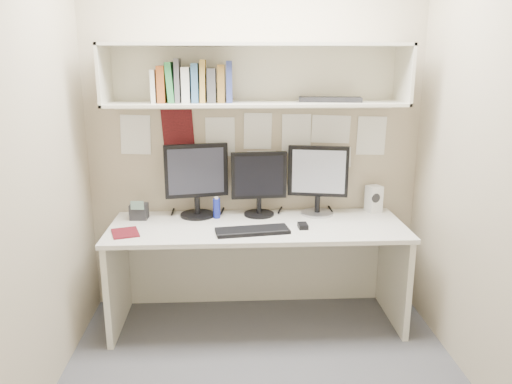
{
  "coord_description": "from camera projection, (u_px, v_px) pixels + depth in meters",
  "views": [
    {
      "loc": [
        -0.18,
        -2.57,
        1.81
      ],
      "look_at": [
        -0.03,
        0.35,
        1.04
      ],
      "focal_mm": 35.0,
      "sensor_mm": 36.0,
      "label": 1
    }
  ],
  "objects": [
    {
      "name": "floor",
      "position": [
        263.0,
        376.0,
        2.96
      ],
      "size": [
        2.4,
        2.0,
        0.01
      ],
      "primitive_type": "cube",
      "color": "#4A4A4F",
      "rests_on": "ground"
    },
    {
      "name": "wall_back",
      "position": [
        255.0,
        134.0,
        3.59
      ],
      "size": [
        2.4,
        0.02,
        2.6
      ],
      "primitive_type": "cube",
      "color": "tan",
      "rests_on": "ground"
    },
    {
      "name": "wall_front",
      "position": [
        284.0,
        219.0,
        1.66
      ],
      "size": [
        2.4,
        0.02,
        2.6
      ],
      "primitive_type": "cube",
      "color": "tan",
      "rests_on": "ground"
    },
    {
      "name": "wall_left",
      "position": [
        32.0,
        163.0,
        2.56
      ],
      "size": [
        0.02,
        2.0,
        2.6
      ],
      "primitive_type": "cube",
      "color": "tan",
      "rests_on": "ground"
    },
    {
      "name": "wall_right",
      "position": [
        486.0,
        159.0,
        2.68
      ],
      "size": [
        0.02,
        2.0,
        2.6
      ],
      "primitive_type": "cube",
      "color": "tan",
      "rests_on": "ground"
    },
    {
      "name": "desk",
      "position": [
        257.0,
        274.0,
        3.49
      ],
      "size": [
        2.0,
        0.7,
        0.73
      ],
      "color": "beige",
      "rests_on": "floor"
    },
    {
      "name": "overhead_hutch",
      "position": [
        256.0,
        74.0,
        3.35
      ],
      "size": [
        2.0,
        0.38,
        0.4
      ],
      "color": "beige",
      "rests_on": "wall_back"
    },
    {
      "name": "pinned_papers",
      "position": [
        255.0,
        141.0,
        3.6
      ],
      "size": [
        1.92,
        0.01,
        0.48
      ],
      "primitive_type": null,
      "color": "white",
      "rests_on": "wall_back"
    },
    {
      "name": "monitor_left",
      "position": [
        197.0,
        178.0,
        3.52
      ],
      "size": [
        0.44,
        0.25,
        0.52
      ],
      "rotation": [
        0.0,
        0.0,
        0.2
      ],
      "color": "black",
      "rests_on": "desk"
    },
    {
      "name": "monitor_center",
      "position": [
        259.0,
        181.0,
        3.54
      ],
      "size": [
        0.4,
        0.22,
        0.46
      ],
      "rotation": [
        0.0,
        0.0,
        0.08
      ],
      "color": "black",
      "rests_on": "desk"
    },
    {
      "name": "monitor_right",
      "position": [
        318.0,
        178.0,
        3.56
      ],
      "size": [
        0.43,
        0.24,
        0.5
      ],
      "rotation": [
        0.0,
        0.0,
        -0.2
      ],
      "color": "#A5A5AA",
      "rests_on": "desk"
    },
    {
      "name": "keyboard",
      "position": [
        252.0,
        231.0,
        3.23
      ],
      "size": [
        0.49,
        0.24,
        0.02
      ],
      "primitive_type": "cube",
      "rotation": [
        0.0,
        0.0,
        0.15
      ],
      "color": "black",
      "rests_on": "desk"
    },
    {
      "name": "mouse",
      "position": [
        303.0,
        226.0,
        3.32
      ],
      "size": [
        0.06,
        0.1,
        0.03
      ],
      "primitive_type": "cube",
      "rotation": [
        0.0,
        0.0,
        0.04
      ],
      "color": "black",
      "rests_on": "desk"
    },
    {
      "name": "speaker",
      "position": [
        374.0,
        199.0,
        3.66
      ],
      "size": [
        0.12,
        0.13,
        0.2
      ],
      "rotation": [
        0.0,
        0.0,
        0.34
      ],
      "color": "silver",
      "rests_on": "desk"
    },
    {
      "name": "blue_bottle",
      "position": [
        217.0,
        208.0,
        3.52
      ],
      "size": [
        0.05,
        0.05,
        0.15
      ],
      "color": "navy",
      "rests_on": "desk"
    },
    {
      "name": "maroon_notebook",
      "position": [
        125.0,
        233.0,
        3.21
      ],
      "size": [
        0.21,
        0.24,
        0.01
      ],
      "primitive_type": "cube",
      "rotation": [
        0.0,
        0.0,
        0.31
      ],
      "color": "#520E16",
      "rests_on": "desk"
    },
    {
      "name": "desk_phone",
      "position": [
        139.0,
        211.0,
        3.5
      ],
      "size": [
        0.13,
        0.11,
        0.14
      ],
      "rotation": [
        0.0,
        0.0,
        -0.06
      ],
      "color": "black",
      "rests_on": "desk"
    },
    {
      "name": "book_stack",
      "position": [
        193.0,
        83.0,
        3.3
      ],
      "size": [
        0.53,
        0.18,
        0.28
      ],
      "color": "silver",
      "rests_on": "overhead_hutch"
    },
    {
      "name": "hutch_tray",
      "position": [
        330.0,
        99.0,
        3.39
      ],
      "size": [
        0.44,
        0.22,
        0.03
      ],
      "primitive_type": "cube",
      "rotation": [
        0.0,
        0.0,
        -0.15
      ],
      "color": "black",
      "rests_on": "overhead_hutch"
    }
  ]
}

